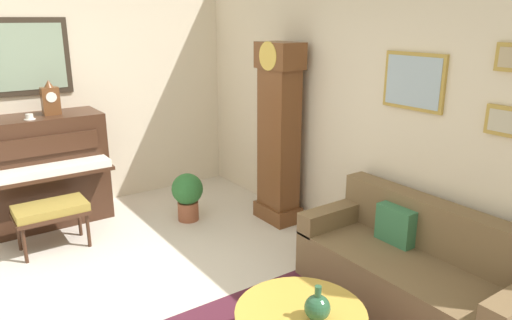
% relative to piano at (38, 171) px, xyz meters
% --- Properties ---
extents(ground_plane, '(6.40, 6.00, 0.10)m').
position_rel_piano_xyz_m(ground_plane, '(2.23, 0.17, -0.68)').
color(ground_plane, beige).
extents(wall_left, '(0.13, 4.90, 2.80)m').
position_rel_piano_xyz_m(wall_left, '(-0.37, 0.16, 0.78)').
color(wall_left, beige).
rests_on(wall_left, ground_plane).
extents(wall_back, '(5.30, 0.13, 2.80)m').
position_rel_piano_xyz_m(wall_back, '(2.25, 2.57, 0.78)').
color(wall_back, beige).
rests_on(wall_back, ground_plane).
extents(piano, '(0.87, 1.44, 1.24)m').
position_rel_piano_xyz_m(piano, '(0.00, 0.00, 0.00)').
color(piano, '#3D2316').
rests_on(piano, ground_plane).
extents(piano_bench, '(0.42, 0.70, 0.48)m').
position_rel_piano_xyz_m(piano_bench, '(0.73, -0.05, -0.22)').
color(piano_bench, '#3D2316').
rests_on(piano_bench, ground_plane).
extents(grandfather_clock, '(0.52, 0.34, 2.03)m').
position_rel_piano_xyz_m(grandfather_clock, '(1.44, 2.27, 0.34)').
color(grandfather_clock, brown).
rests_on(grandfather_clock, ground_plane).
extents(couch, '(1.90, 0.80, 0.84)m').
position_rel_piano_xyz_m(couch, '(3.46, 2.11, -0.31)').
color(couch, brown).
rests_on(couch, ground_plane).
extents(coffee_table, '(0.88, 0.88, 0.40)m').
position_rel_piano_xyz_m(coffee_table, '(3.46, 0.91, -0.25)').
color(coffee_table, gold).
rests_on(coffee_table, ground_plane).
extents(mantel_clock, '(0.13, 0.18, 0.38)m').
position_rel_piano_xyz_m(mantel_clock, '(0.00, 0.22, 0.79)').
color(mantel_clock, brown).
rests_on(mantel_clock, piano).
extents(teacup, '(0.12, 0.12, 0.06)m').
position_rel_piano_xyz_m(teacup, '(0.15, -0.03, 0.64)').
color(teacup, white).
rests_on(teacup, piano).
extents(green_jug, '(0.17, 0.17, 0.24)m').
position_rel_piano_xyz_m(green_jug, '(3.58, 0.94, -0.14)').
color(green_jug, '#234C33').
rests_on(green_jug, coffee_table).
extents(potted_plant, '(0.36, 0.36, 0.56)m').
position_rel_piano_xyz_m(potted_plant, '(0.86, 1.40, -0.30)').
color(potted_plant, '#935138').
rests_on(potted_plant, ground_plane).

